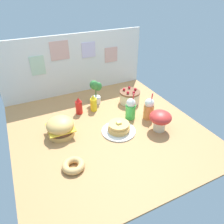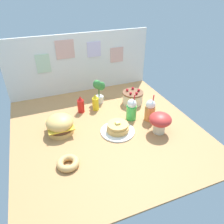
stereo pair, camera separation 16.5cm
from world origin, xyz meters
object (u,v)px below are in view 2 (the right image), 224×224
Objects in this scene: pancake_stack at (118,128)px; mustard_bottle at (96,103)px; orange_float_cup at (150,110)px; mushroom_stool at (160,121)px; layer_cake at (133,97)px; potted_plant at (99,90)px; burger at (60,125)px; ketchup_bottle at (81,105)px; cream_soda_cup at (132,109)px; donut_pink_glaze at (68,163)px.

mustard_bottle is (-0.08, 0.55, 0.06)m from pancake_stack.
mushroom_stool is at bearing -95.39° from orange_float_cup.
potted_plant reaches higher than layer_cake.
mustard_bottle reaches higher than pancake_stack.
mustard_bottle is (0.51, 0.32, 0.00)m from burger.
orange_float_cup is 0.98× the size of potted_plant.
layer_cake is at bearing 15.95° from burger.
ketchup_bottle reaches higher than layer_cake.
orange_float_cup is (1.06, -0.14, 0.03)m from burger.
ketchup_bottle is 0.35m from potted_plant.
layer_cake is 1.13× the size of mushroom_stool.
ketchup_bottle is at bearing 174.92° from mustard_bottle.
cream_soda_cup is 0.40m from mushroom_stool.
ketchup_bottle is 1.08× the size of donut_pink_glaze.
mustard_bottle is at bearing 31.72° from burger.
donut_pink_glaze is at bearing -122.14° from potted_plant.
pancake_stack is 1.13× the size of orange_float_cup.
potted_plant is 0.98m from mushroom_stool.
pancake_stack is 0.63m from ketchup_bottle.
burger is at bearing -133.81° from ketchup_bottle.
orange_float_cup is at bearing -33.06° from ketchup_bottle.
orange_float_cup is 0.26m from mushroom_stool.
layer_cake is 0.39m from cream_soda_cup.
potted_plant is 1.39× the size of mushroom_stool.
mustard_bottle is at bearing -121.08° from potted_plant.
ketchup_bottle is 0.88m from orange_float_cup.
mustard_bottle is 0.66× the size of potted_plant.
ketchup_bottle is 0.94m from donut_pink_glaze.
potted_plant is at bearing 155.14° from layer_cake.
cream_soda_cup is 0.59m from potted_plant.
pancake_stack reaches higher than donut_pink_glaze.
layer_cake is at bearing 50.09° from pancake_stack.
potted_plant is at bearing 124.41° from orange_float_cup.
cream_soda_cup is (0.26, 0.19, 0.09)m from pancake_stack.
mushroom_stool is (0.71, -0.74, 0.04)m from ketchup_bottle.
layer_cake is 0.82× the size of potted_plant.
pancake_stack is at bearing -144.02° from cream_soda_cup.
ketchup_bottle is at bearing 177.02° from layer_cake.
burger is 0.80m from potted_plant.
pancake_stack is 1.36× the size of layer_cake.
layer_cake is (0.44, 0.53, 0.04)m from pancake_stack.
layer_cake is at bearing -24.86° from potted_plant.
orange_float_cup is (0.01, -0.44, 0.05)m from layer_cake.
potted_plant reaches higher than mushroom_stool.
mushroom_stool is at bearing -45.99° from ketchup_bottle.
potted_plant is (-0.42, 0.20, 0.10)m from layer_cake.
donut_pink_glaze is at bearing -150.93° from cream_soda_cup.
orange_float_cup is 1.61× the size of donut_pink_glaze.
mushroom_stool is (0.43, -0.17, 0.10)m from pancake_stack.
mushroom_stool reaches higher than ketchup_bottle.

